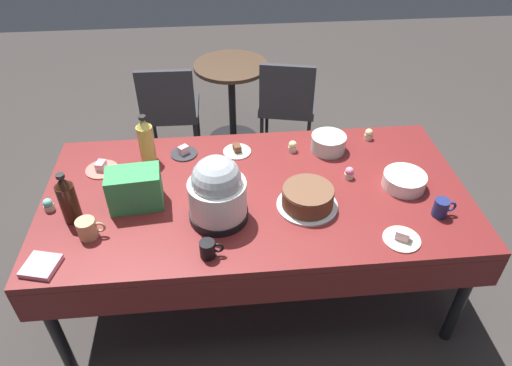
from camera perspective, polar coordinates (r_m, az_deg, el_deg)
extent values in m
plane|color=#383330|center=(2.96, 0.00, -12.17)|extent=(9.00, 9.00, 0.00)
cube|color=maroon|center=(2.44, 0.00, -1.28)|extent=(2.20, 1.10, 0.04)
cylinder|color=black|center=(2.53, -23.52, -16.02)|extent=(0.06, 0.06, 0.71)
cylinder|color=black|center=(2.67, 23.98, -12.56)|extent=(0.06, 0.06, 0.71)
cylinder|color=black|center=(3.15, -19.67, -2.08)|extent=(0.06, 0.06, 0.71)
cylinder|color=black|center=(3.26, 17.35, 0.08)|extent=(0.06, 0.06, 0.71)
cube|color=maroon|center=(2.14, 1.39, -12.97)|extent=(2.20, 0.01, 0.18)
cube|color=maroon|center=(2.94, -0.99, 3.88)|extent=(2.20, 0.01, 0.18)
cylinder|color=silver|center=(2.34, 6.28, -2.72)|extent=(0.31, 0.31, 0.01)
cylinder|color=brown|center=(2.31, 6.37, -1.76)|extent=(0.26, 0.26, 0.09)
cylinder|color=brown|center=(2.28, 6.46, -0.82)|extent=(0.25, 0.25, 0.01)
cylinder|color=black|center=(2.27, -4.60, -3.81)|extent=(0.29, 0.29, 0.04)
cylinder|color=white|center=(2.20, -4.74, -1.77)|extent=(0.28, 0.28, 0.17)
sphere|color=#B2BCC1|center=(2.13, -4.88, 0.36)|extent=(0.24, 0.24, 0.24)
cylinder|color=#B2C6BC|center=(2.73, 8.87, 4.89)|extent=(0.20, 0.20, 0.10)
cylinder|color=silver|center=(2.55, 17.73, 0.28)|extent=(0.22, 0.22, 0.08)
cylinder|color=#2D2D33|center=(2.72, -8.84, 3.58)|extent=(0.15, 0.15, 0.01)
cube|color=beige|center=(2.70, -8.89, 4.04)|extent=(0.07, 0.06, 0.05)
cylinder|color=beige|center=(2.26, 17.44, -6.60)|extent=(0.17, 0.17, 0.01)
cube|color=beige|center=(2.24, 17.57, -6.09)|extent=(0.07, 0.07, 0.05)
cylinder|color=#E07266|center=(2.70, -18.39, 1.59)|extent=(0.18, 0.18, 0.01)
cube|color=beige|center=(2.68, -18.50, 2.05)|extent=(0.06, 0.07, 0.05)
cylinder|color=white|center=(2.70, -2.33, 3.88)|extent=(0.16, 0.16, 0.01)
cube|color=brown|center=(2.69, -2.35, 4.32)|extent=(0.05, 0.06, 0.04)
cylinder|color=#2D4CB2|center=(2.51, -4.57, 0.57)|extent=(0.15, 0.15, 0.01)
cube|color=white|center=(2.49, -4.60, 1.10)|extent=(0.06, 0.06, 0.05)
cylinder|color=beige|center=(2.55, 11.33, 0.91)|extent=(0.05, 0.05, 0.03)
sphere|color=pink|center=(2.53, 11.41, 1.43)|extent=(0.05, 0.05, 0.05)
cylinder|color=beige|center=(2.52, -24.04, -2.75)|extent=(0.05, 0.05, 0.03)
sphere|color=#6BC6B2|center=(2.50, -24.21, -2.26)|extent=(0.05, 0.05, 0.05)
cylinder|color=beige|center=(2.71, 4.50, 4.21)|extent=(0.05, 0.05, 0.03)
sphere|color=beige|center=(2.70, 4.53, 4.71)|extent=(0.05, 0.05, 0.05)
cylinder|color=beige|center=(2.89, 13.62, 5.56)|extent=(0.05, 0.05, 0.03)
sphere|color=beige|center=(2.88, 13.71, 6.03)|extent=(0.05, 0.05, 0.05)
cylinder|color=gold|center=(2.65, -13.28, 4.73)|extent=(0.09, 0.09, 0.22)
cone|color=gold|center=(2.59, -13.71, 7.17)|extent=(0.08, 0.08, 0.05)
cylinder|color=black|center=(2.57, -13.82, 7.81)|extent=(0.04, 0.04, 0.02)
cylinder|color=#33190F|center=(2.36, -21.96, -2.30)|extent=(0.09, 0.09, 0.21)
cone|color=#33190F|center=(2.29, -22.71, 0.13)|extent=(0.08, 0.08, 0.05)
cylinder|color=black|center=(2.27, -22.92, 0.80)|extent=(0.04, 0.04, 0.02)
cylinder|color=tan|center=(2.28, -20.05, -5.29)|extent=(0.09, 0.09, 0.10)
torus|color=tan|center=(2.26, -18.69, -5.16)|extent=(0.06, 0.01, 0.06)
cylinder|color=black|center=(2.07, -5.98, -8.09)|extent=(0.07, 0.07, 0.08)
torus|color=black|center=(2.07, -4.68, -7.94)|extent=(0.05, 0.01, 0.05)
cylinder|color=navy|center=(2.42, 21.73, -2.86)|extent=(0.07, 0.07, 0.09)
torus|color=navy|center=(2.44, 22.77, -2.69)|extent=(0.06, 0.01, 0.06)
cube|color=#338C4C|center=(2.36, -14.65, -0.69)|extent=(0.27, 0.18, 0.20)
cube|color=pink|center=(2.24, -24.89, -9.20)|extent=(0.17, 0.17, 0.02)
cube|color=#333338|center=(3.85, -10.39, 8.93)|extent=(0.45, 0.45, 0.05)
cube|color=#333338|center=(3.57, -11.03, 10.47)|extent=(0.42, 0.05, 0.40)
cylinder|color=black|center=(4.11, -7.19, 7.68)|extent=(0.03, 0.03, 0.40)
cylinder|color=black|center=(4.15, -12.47, 7.37)|extent=(0.03, 0.03, 0.40)
cylinder|color=black|center=(3.79, -7.34, 4.73)|extent=(0.03, 0.03, 0.40)
cylinder|color=black|center=(3.83, -13.03, 4.41)|extent=(0.03, 0.03, 0.40)
cube|color=#333338|center=(3.87, 3.91, 9.70)|extent=(0.53, 0.53, 0.05)
cube|color=#333338|center=(3.59, 3.81, 11.31)|extent=(0.42, 0.13, 0.40)
cylinder|color=black|center=(4.14, 6.63, 8.04)|extent=(0.04, 0.04, 0.40)
cylinder|color=black|center=(4.16, 1.35, 8.44)|extent=(0.04, 0.04, 0.40)
cylinder|color=black|center=(3.82, 6.39, 5.16)|extent=(0.04, 0.04, 0.40)
cylinder|color=black|center=(3.84, 0.71, 5.61)|extent=(0.04, 0.04, 0.40)
cylinder|color=#473323|center=(3.84, -3.10, 14.15)|extent=(0.60, 0.60, 0.03)
cylinder|color=black|center=(4.00, -2.93, 9.58)|extent=(0.06, 0.06, 0.67)
cylinder|color=black|center=(4.18, -2.78, 5.44)|extent=(0.44, 0.44, 0.02)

